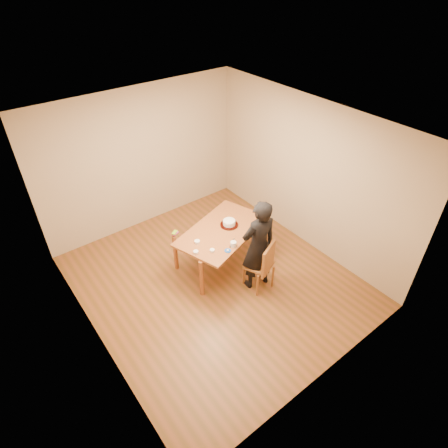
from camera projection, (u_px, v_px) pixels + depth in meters
room_shell at (200, 205)px, 5.73m from camera, size 4.00×4.50×2.70m
dining_table at (222, 231)px, 6.23m from camera, size 1.78×1.37×0.04m
dining_chair at (259, 265)px, 5.98m from camera, size 0.52×0.52×0.04m
cake_plate at (229, 225)px, 6.31m from camera, size 0.30×0.30×0.02m
cake at (229, 223)px, 6.29m from camera, size 0.21×0.21×0.07m
frosting_dome at (229, 220)px, 6.26m from camera, size 0.21×0.21×0.03m
frosting_tub at (233, 244)px, 5.86m from camera, size 0.10×0.10×0.08m
frosting_lid at (228, 251)px, 5.79m from camera, size 0.11×0.11×0.01m
frosting_dollop at (228, 250)px, 5.78m from camera, size 0.04×0.04×0.02m
ramekin_green at (212, 250)px, 5.77m from camera, size 0.08×0.08×0.04m
ramekin_yellow at (197, 242)px, 5.94m from camera, size 0.09×0.09×0.04m
ramekin_multi at (196, 252)px, 5.74m from camera, size 0.08×0.08×0.04m
candy_box_pink at (175, 233)px, 6.13m from camera, size 0.13×0.10×0.02m
candy_box_green at (175, 232)px, 6.12m from camera, size 0.13×0.11×0.02m
spatula at (232, 244)px, 5.92m from camera, size 0.15×0.11×0.01m
person at (258, 246)px, 5.79m from camera, size 0.65×0.48×1.62m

